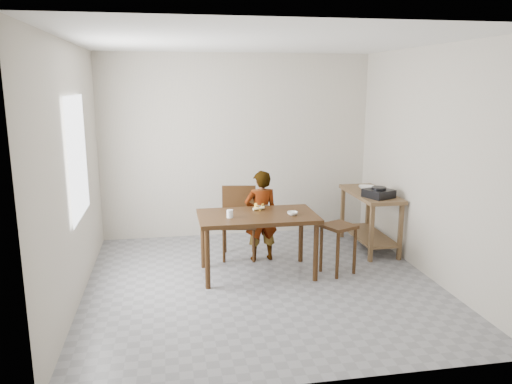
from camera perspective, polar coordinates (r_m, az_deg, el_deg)
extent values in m
cube|color=gray|center=(5.89, 0.70, -10.57)|extent=(4.00, 4.00, 0.04)
cube|color=white|center=(5.44, 0.78, 17.04)|extent=(4.00, 4.00, 0.04)
cube|color=beige|center=(7.48, -2.21, 5.25)|extent=(4.00, 0.04, 2.70)
cube|color=beige|center=(3.59, 6.86, -2.72)|extent=(4.00, 0.04, 2.70)
cube|color=beige|center=(5.50, -20.42, 1.88)|extent=(0.04, 4.00, 2.70)
cube|color=beige|center=(6.21, 19.40, 3.08)|extent=(0.04, 4.00, 2.70)
cube|color=white|center=(5.66, -19.69, 3.76)|extent=(0.02, 1.10, 1.30)
imported|color=silver|center=(6.46, 0.57, -2.73)|extent=(0.45, 0.31, 1.19)
cylinder|color=white|center=(5.78, -3.01, -2.50)|extent=(0.10, 0.10, 0.09)
imported|color=white|center=(5.91, 4.18, -2.45)|extent=(0.13, 0.13, 0.04)
imported|color=white|center=(7.19, 12.53, 0.46)|extent=(0.29, 0.29, 0.06)
cube|color=black|center=(6.75, 13.84, -0.15)|extent=(0.42, 0.42, 0.11)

